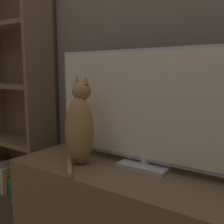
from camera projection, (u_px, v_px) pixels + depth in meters
wall_back at (155, 21)px, 1.50m from camera, size 4.80×0.05×2.60m
tv_stand at (125, 214)px, 1.41m from camera, size 1.24×0.53×0.51m
tv at (147, 108)px, 1.34m from camera, size 1.13×0.16×0.62m
cat at (80, 127)px, 1.41m from camera, size 0.20×0.28×0.48m
bookshelf at (19, 98)px, 2.09m from camera, size 0.67×0.28×1.81m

